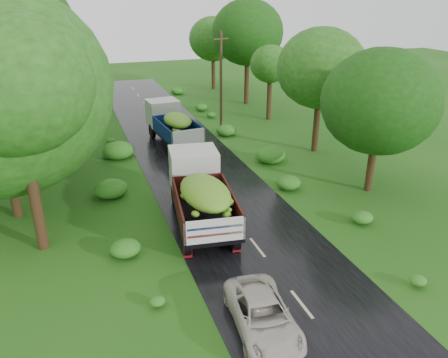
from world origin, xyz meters
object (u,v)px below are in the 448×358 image
truck_far (171,122)px  utility_pole (221,81)px  truck_near (200,189)px  car (263,315)px

truck_far → utility_pole: size_ratio=0.88×
truck_far → utility_pole: bearing=16.2°
truck_near → car: bearing=-84.0°
car → truck_far: bearing=91.1°
truck_far → utility_pole: 5.33m
car → utility_pole: utility_pole is taller
truck_far → car: bearing=-100.0°
utility_pole → truck_near: bearing=-128.4°
truck_far → utility_pole: utility_pole is taller
truck_far → car: size_ratio=1.67×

